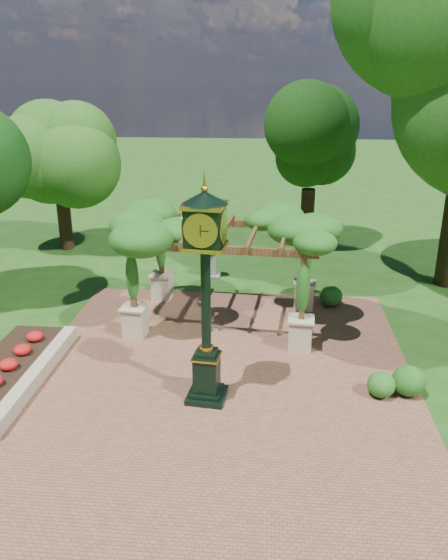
{
  "coord_description": "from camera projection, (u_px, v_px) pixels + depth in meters",
  "views": [
    {
      "loc": [
        1.24,
        -11.14,
        7.3
      ],
      "look_at": [
        0.0,
        2.5,
        2.2
      ],
      "focal_mm": 35.0,
      "sensor_mm": 36.0,
      "label": 1
    }
  ],
  "objects": [
    {
      "name": "tree_north",
      "position": [
        311.0,
        144.0,
        23.77
      ],
      "size": [
        3.29,
        3.29,
        6.7
      ],
      "color": "#312013",
      "rests_on": "ground"
    },
    {
      "name": "sundial",
      "position": [
        212.0,
        265.0,
        21.06
      ],
      "size": [
        0.64,
        0.64,
        1.1
      ],
      "rotation": [
        0.0,
        0.0,
        -0.05
      ],
      "color": "gray",
      "rests_on": "ground"
    },
    {
      "name": "tree_west_far",
      "position": [
        57.0,
        145.0,
        23.18
      ],
      "size": [
        3.54,
        3.54,
        6.71
      ],
      "color": "#321F13",
      "rests_on": "ground"
    },
    {
      "name": "shrub_front",
      "position": [
        381.0,
        385.0,
        13.14
      ],
      "size": [
        0.8,
        0.8,
        0.61
      ],
      "primitive_type": "ellipsoid",
      "rotation": [
        0.0,
        0.0,
        -0.2
      ],
      "color": "#25631C",
      "rests_on": "brick_plaza"
    },
    {
      "name": "ground",
      "position": [
        215.0,
        402.0,
        13.05
      ],
      "size": [
        120.0,
        120.0,
        0.0
      ],
      "primitive_type": "plane",
      "color": "#1E4714",
      "rests_on": "ground"
    },
    {
      "name": "pergola",
      "position": [
        224.0,
        233.0,
        16.32
      ],
      "size": [
        5.94,
        4.01,
        3.57
      ],
      "rotation": [
        0.0,
        0.0,
        -0.08
      ],
      "color": "beige",
      "rests_on": "brick_plaza"
    },
    {
      "name": "flower_bed",
      "position": [
        3.0,
        374.0,
        13.92
      ],
      "size": [
        1.5,
        5.0,
        0.36
      ],
      "primitive_type": "cube",
      "color": "red",
      "rests_on": "ground"
    },
    {
      "name": "pedestal_clock",
      "position": [
        206.0,
        280.0,
        12.1
      ],
      "size": [
        1.11,
        1.11,
        5.14
      ],
      "rotation": [
        0.0,
        0.0,
        -0.11
      ],
      "color": "black",
      "rests_on": "brick_plaza"
    },
    {
      "name": "brick_plaza",
      "position": [
        219.0,
        380.0,
        13.97
      ],
      "size": [
        10.0,
        12.0,
        0.04
      ],
      "primitive_type": "cube",
      "color": "brown",
      "rests_on": "ground"
    },
    {
      "name": "shrub_mid",
      "position": [
        409.0,
        381.0,
        13.19
      ],
      "size": [
        0.83,
        0.83,
        0.74
      ],
      "primitive_type": "ellipsoid",
      "rotation": [
        0.0,
        0.0,
        0.01
      ],
      "color": "#225B19",
      "rests_on": "brick_plaza"
    },
    {
      "name": "border_wall",
      "position": [
        37.0,
        375.0,
        13.83
      ],
      "size": [
        0.35,
        5.0,
        0.4
      ],
      "primitive_type": "cube",
      "color": "#C6B793",
      "rests_on": "ground"
    },
    {
      "name": "shrub_back",
      "position": [
        331.0,
        296.0,
        18.36
      ],
      "size": [
        0.81,
        0.81,
        0.69
      ],
      "primitive_type": "ellipsoid",
      "rotation": [
        0.0,
        0.0,
        -0.06
      ],
      "color": "#1E5719",
      "rests_on": "brick_plaza"
    }
  ]
}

